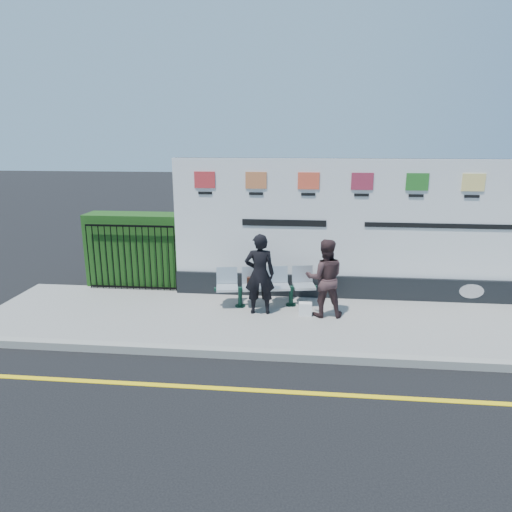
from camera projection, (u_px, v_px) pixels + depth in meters
The scene contains 12 objects.
ground at pixel (348, 396), 6.48m from camera, with size 80.00×80.00×0.00m, color black.
pavement at pixel (336, 322), 8.87m from camera, with size 14.00×3.00×0.12m, color gray.
kerb at pixel (343, 358), 7.43m from camera, with size 14.00×0.18×0.14m, color gray.
yellow_line at pixel (348, 395), 6.48m from camera, with size 14.00×0.10×0.01m, color yellow.
billboard at pixel (358, 240), 9.77m from camera, with size 8.00×0.30×3.00m.
hedge at pixel (138, 249), 10.82m from camera, with size 2.35×0.70×1.70m, color #1B4314.
railing at pixel (131, 257), 10.40m from camera, with size 2.05×0.06×1.54m, color black, non-canonical shape.
bench at pixel (266, 296), 9.53m from camera, with size 2.04×0.54×0.44m, color silver, non-canonical shape.
woman_left at pixel (260, 274), 8.99m from camera, with size 0.59×0.39×1.63m, color black.
woman_right at pixel (325, 278), 8.88m from camera, with size 0.75×0.59×1.55m, color #3A2627.
handbag_brown at pixel (253, 282), 9.43m from camera, with size 0.24×0.10×0.19m, color black.
carrier_bag_white at pixel (305, 309), 9.04m from camera, with size 0.26×0.16×0.26m, color silver.
Camera 1 is at (-0.72, -5.86, 3.58)m, focal length 32.00 mm.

